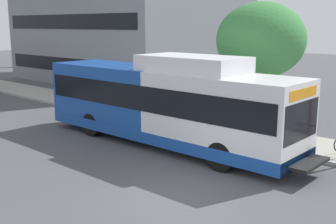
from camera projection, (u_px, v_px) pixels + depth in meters
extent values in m
plane|color=#4C4C51|center=(29.00, 144.00, 17.08)|extent=(120.00, 120.00, 0.00)
cube|color=#A8A399|center=(178.00, 121.00, 20.88)|extent=(3.00, 56.00, 0.14)
cube|color=white|center=(224.00, 113.00, 14.92)|extent=(2.54, 5.80, 2.73)
cube|color=#19479E|center=(115.00, 95.00, 18.70)|extent=(2.54, 5.80, 2.73)
cube|color=#19479E|center=(163.00, 131.00, 17.04)|extent=(2.57, 11.60, 0.44)
cube|color=black|center=(163.00, 94.00, 16.73)|extent=(2.58, 11.25, 0.96)
cube|color=black|center=(300.00, 121.00, 13.02)|extent=(2.34, 0.10, 1.24)
cube|color=orange|center=(303.00, 93.00, 12.84)|extent=(1.90, 0.08, 0.32)
cube|color=white|center=(192.00, 64.00, 15.52)|extent=(2.16, 4.06, 0.60)
cube|color=black|center=(310.00, 163.00, 13.04)|extent=(1.78, 0.60, 0.10)
cylinder|color=black|center=(221.00, 157.00, 13.88)|extent=(0.30, 1.00, 1.00)
cylinder|color=black|center=(256.00, 142.00, 15.54)|extent=(0.30, 1.00, 1.00)
cylinder|color=black|center=(92.00, 125.00, 18.30)|extent=(0.30, 1.00, 1.00)
cylinder|color=black|center=(130.00, 116.00, 19.95)|extent=(0.30, 1.00, 1.00)
cylinder|color=#4C3823|center=(258.00, 102.00, 18.48)|extent=(0.28, 0.28, 2.56)
ellipsoid|color=#3D8442|center=(261.00, 40.00, 17.92)|extent=(3.81, 3.81, 3.24)
cube|color=black|center=(131.00, 60.00, 37.78)|extent=(13.74, 15.85, 1.10)
cube|color=black|center=(130.00, 22.00, 37.10)|extent=(13.74, 15.85, 1.10)
cylinder|color=#B7B7BC|center=(84.00, 36.00, 50.69)|extent=(1.10, 1.10, 6.72)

